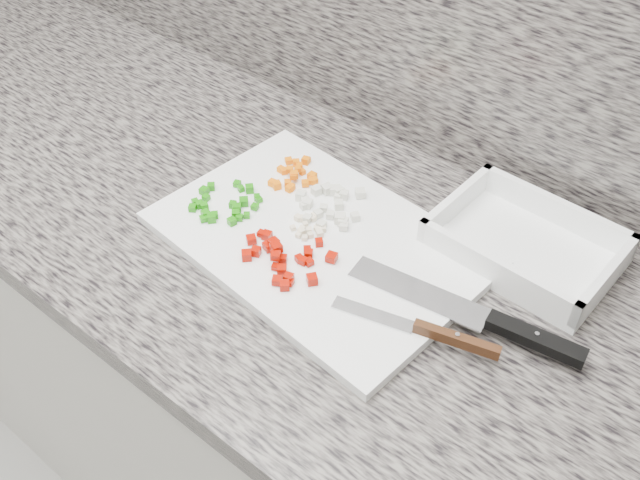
# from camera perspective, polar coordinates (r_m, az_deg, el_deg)

# --- Properties ---
(cabinet) EXTENTS (3.92, 0.62, 0.86)m
(cabinet) POSITION_cam_1_polar(r_m,az_deg,el_deg) (1.46, -3.83, -11.78)
(cabinet) COLOR white
(cabinet) RESTS_ON ground
(countertop) EXTENTS (3.96, 0.64, 0.04)m
(countertop) POSITION_cam_1_polar(r_m,az_deg,el_deg) (1.12, -4.88, 1.57)
(countertop) COLOR slate
(countertop) RESTS_ON cabinet
(cutting_board) EXTENTS (0.49, 0.35, 0.02)m
(cutting_board) POSITION_cam_1_polar(r_m,az_deg,el_deg) (1.04, -0.16, -0.05)
(cutting_board) COLOR white
(cutting_board) RESTS_ON countertop
(carrot_pile) EXTENTS (0.08, 0.10, 0.02)m
(carrot_pile) POSITION_cam_1_polar(r_m,az_deg,el_deg) (1.14, -2.01, 5.26)
(carrot_pile) COLOR orange
(carrot_pile) RESTS_ON cutting_board
(onion_pile) EXTENTS (0.11, 0.11, 0.01)m
(onion_pile) POSITION_cam_1_polar(r_m,az_deg,el_deg) (1.08, 0.77, 2.95)
(onion_pile) COLOR silver
(onion_pile) RESTS_ON cutting_board
(green_pepper_pile) EXTENTS (0.10, 0.11, 0.01)m
(green_pepper_pile) POSITION_cam_1_polar(r_m,az_deg,el_deg) (1.09, -7.66, 2.84)
(green_pepper_pile) COLOR #1C7F0B
(green_pepper_pile) RESTS_ON cutting_board
(red_pepper_pile) EXTENTS (0.14, 0.11, 0.02)m
(red_pepper_pile) POSITION_cam_1_polar(r_m,az_deg,el_deg) (0.99, -2.98, -1.40)
(red_pepper_pile) COLOR #A10E02
(red_pepper_pile) RESTS_ON cutting_board
(garlic_pile) EXTENTS (0.06, 0.06, 0.01)m
(garlic_pile) POSITION_cam_1_polar(r_m,az_deg,el_deg) (1.05, -0.94, 1.06)
(garlic_pile) COLOR beige
(garlic_pile) RESTS_ON cutting_board
(chef_knife) EXTENTS (0.32, 0.08, 0.02)m
(chef_knife) POSITION_cam_1_polar(r_m,az_deg,el_deg) (0.94, 13.70, -6.39)
(chef_knife) COLOR silver
(chef_knife) RESTS_ON cutting_board
(paring_knife) EXTENTS (0.22, 0.07, 0.02)m
(paring_knife) POSITION_cam_1_polar(r_m,az_deg,el_deg) (0.92, 9.16, -7.36)
(paring_knife) COLOR silver
(paring_knife) RESTS_ON cutting_board
(tray) EXTENTS (0.26, 0.19, 0.05)m
(tray) POSITION_cam_1_polar(r_m,az_deg,el_deg) (1.06, 16.05, -0.48)
(tray) COLOR white
(tray) RESTS_ON countertop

